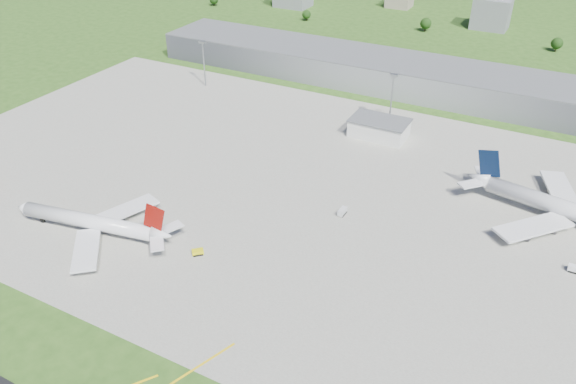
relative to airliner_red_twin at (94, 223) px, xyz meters
The scene contains 16 objects.
ground 178.82m from the airliner_red_twin, 73.18° to the left, with size 1400.00×1400.00×0.00m, color #2B4E18.
apron 86.99m from the airliner_red_twin, 44.71° to the left, with size 360.00×190.00×0.08m, color gray.
terminal 193.19m from the airliner_red_twin, 74.47° to the left, with size 300.00×42.00×15.00m, color gray.
ops_building 135.94m from the airliner_red_twin, 62.99° to the left, with size 26.00×16.00×8.00m, color silver.
mast_west 145.01m from the airliner_red_twin, 109.53° to the left, with size 3.50×2.00×25.90m.
mast_center 150.03m from the airliner_red_twin, 65.60° to the left, with size 3.50×2.00×25.90m.
airliner_red_twin is the anchor object (origin of this frame).
airliner_blue_quad 171.76m from the airliner_red_twin, 29.66° to the left, with size 77.10×59.73×20.24m.
tug_yellow 39.89m from the airliner_red_twin, 10.25° to the left, with size 4.33×4.26×1.90m.
van_white_near 89.56m from the airliner_red_twin, 35.63° to the left, with size 2.32×4.78×2.42m.
van_white_far 162.94m from the airliner_red_twin, 20.43° to the left, with size 4.60×2.27×2.39m.
bldg_c 338.85m from the airliner_red_twin, 77.78° to the left, with size 26.00×20.00×22.00m, color slate.
tree_far_w 326.70m from the airliner_red_twin, 116.99° to the left, with size 7.20×7.20×8.80m.
tree_w 291.99m from the airliner_red_twin, 101.51° to the left, with size 6.75×6.75×8.25m.
tree_c 302.78m from the airliner_red_twin, 83.98° to the left, with size 8.10×8.10×9.90m.
tree_e 320.16m from the airliner_red_twin, 67.65° to the left, with size 7.65×7.65×9.35m.
Camera 1 is at (84.55, -132.01, 118.74)m, focal length 35.00 mm.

